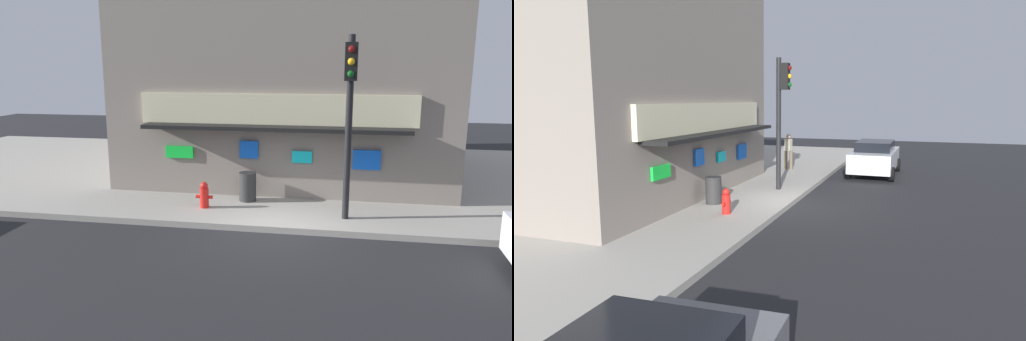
% 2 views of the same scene
% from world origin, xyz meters
% --- Properties ---
extents(ground_plane, '(52.26, 52.26, 0.00)m').
position_xyz_m(ground_plane, '(0.00, 0.00, 0.00)').
color(ground_plane, '#232326').
extents(sidewalk, '(34.84, 13.19, 0.17)m').
position_xyz_m(sidewalk, '(0.00, 6.59, 0.09)').
color(sidewalk, '#A39E93').
rests_on(sidewalk, ground_plane).
extents(corner_building, '(11.11, 10.83, 7.64)m').
position_xyz_m(corner_building, '(-0.37, 7.82, 3.99)').
color(corner_building, gray).
rests_on(corner_building, sidewalk).
extents(traffic_light, '(0.32, 0.58, 4.86)m').
position_xyz_m(traffic_light, '(1.83, 0.97, 3.30)').
color(traffic_light, black).
rests_on(traffic_light, sidewalk).
extents(fire_hydrant, '(0.50, 0.26, 0.77)m').
position_xyz_m(fire_hydrant, '(-2.23, 1.39, 0.54)').
color(fire_hydrant, red).
rests_on(fire_hydrant, sidewalk).
extents(trash_can, '(0.53, 0.53, 0.88)m').
position_xyz_m(trash_can, '(-1.13, 2.34, 0.62)').
color(trash_can, '#2D2D2D').
rests_on(trash_can, sidewalk).
extents(pedestrian, '(0.57, 0.44, 1.71)m').
position_xyz_m(pedestrian, '(6.79, 2.17, 1.12)').
color(pedestrian, brown).
rests_on(pedestrian, sidewalk).
extents(parked_car_white, '(4.46, 2.17, 1.61)m').
position_xyz_m(parked_car_white, '(7.40, -1.88, 0.85)').
color(parked_car_white, silver).
rests_on(parked_car_white, ground_plane).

